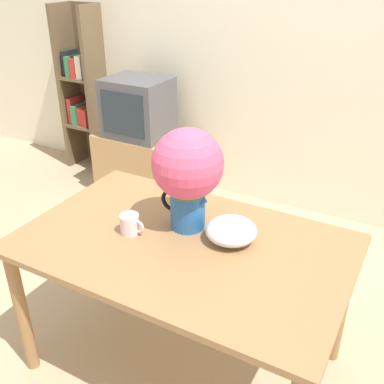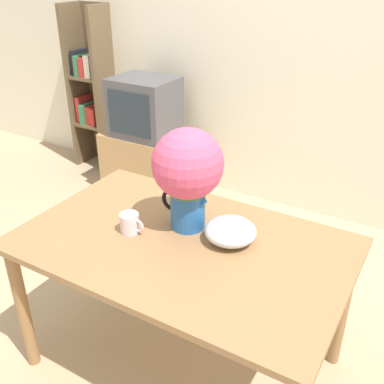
# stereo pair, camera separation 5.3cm
# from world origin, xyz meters

# --- Properties ---
(ground_plane) EXTENTS (12.00, 12.00, 0.00)m
(ground_plane) POSITION_xyz_m (0.00, 0.00, 0.00)
(ground_plane) COLOR tan
(wall_back) EXTENTS (8.00, 0.05, 2.60)m
(wall_back) POSITION_xyz_m (0.00, 1.81, 1.30)
(wall_back) COLOR #EDE5CC
(wall_back) RESTS_ON ground_plane
(table) EXTENTS (1.42, 0.90, 0.72)m
(table) POSITION_xyz_m (0.13, -0.02, 0.63)
(table) COLOR olive
(table) RESTS_ON ground_plane
(flower_vase) EXTENTS (0.31, 0.31, 0.47)m
(flower_vase) POSITION_xyz_m (0.08, 0.10, 1.00)
(flower_vase) COLOR #235B9E
(flower_vase) RESTS_ON table
(coffee_mug) EXTENTS (0.12, 0.09, 0.09)m
(coffee_mug) POSITION_xyz_m (-0.11, -0.07, 0.77)
(coffee_mug) COLOR silver
(coffee_mug) RESTS_ON table
(white_bowl) EXTENTS (0.22, 0.22, 0.10)m
(white_bowl) POSITION_xyz_m (0.30, 0.09, 0.77)
(white_bowl) COLOR silver
(white_bowl) RESTS_ON table
(tv_stand) EXTENTS (0.71, 0.42, 0.52)m
(tv_stand) POSITION_xyz_m (-1.11, 1.41, 0.26)
(tv_stand) COLOR tan
(tv_stand) RESTS_ON ground_plane
(tv_set) EXTENTS (0.49, 0.41, 0.47)m
(tv_set) POSITION_xyz_m (-1.11, 1.41, 0.75)
(tv_set) COLOR #4C4C51
(tv_set) RESTS_ON tv_stand
(bookshelf) EXTENTS (0.36, 0.28, 1.47)m
(bookshelf) POSITION_xyz_m (-1.88, 1.66, 0.73)
(bookshelf) COLOR brown
(bookshelf) RESTS_ON ground_plane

